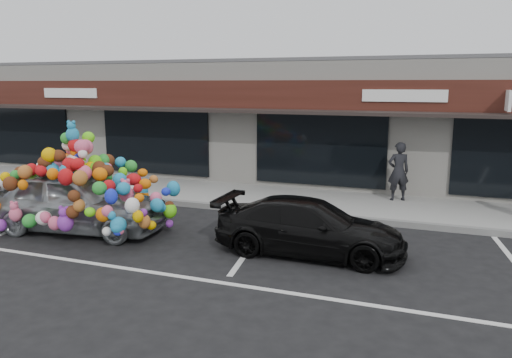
% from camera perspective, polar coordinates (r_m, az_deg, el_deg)
% --- Properties ---
extents(ground, '(90.00, 90.00, 0.00)m').
position_cam_1_polar(ground, '(12.43, -12.64, -5.75)').
color(ground, black).
rests_on(ground, ground).
extents(shop_building, '(24.00, 7.20, 4.31)m').
position_cam_1_polar(shop_building, '(19.57, 0.73, 6.95)').
color(shop_building, white).
rests_on(shop_building, ground).
extents(sidewalk, '(26.00, 3.00, 0.15)m').
position_cam_1_polar(sidewalk, '(15.80, -4.75, -1.69)').
color(sidewalk, '#959690').
rests_on(sidewalk, ground).
extents(kerb, '(26.00, 0.18, 0.16)m').
position_cam_1_polar(kerb, '(14.49, -7.27, -2.89)').
color(kerb, slate).
rests_on(kerb, ground).
extents(parking_stripe_left, '(0.73, 4.37, 0.01)m').
position_cam_1_polar(parking_stripe_left, '(14.53, -22.88, -3.93)').
color(parking_stripe_left, silver).
rests_on(parking_stripe_left, ground).
extents(parking_stripe_mid, '(0.73, 4.37, 0.01)m').
position_cam_1_polar(parking_stripe_mid, '(11.38, -0.07, -7.03)').
color(parking_stripe_mid, silver).
rests_on(parking_stripe_mid, ground).
extents(lane_line, '(14.00, 0.12, 0.01)m').
position_cam_1_polar(lane_line, '(9.58, -10.02, -10.71)').
color(lane_line, silver).
rests_on(lane_line, ground).
extents(toy_car, '(3.11, 4.78, 2.67)m').
position_cam_1_polar(toy_car, '(12.62, -19.78, -1.65)').
color(toy_car, '#999FA3').
rests_on(toy_car, ground).
extents(black_sedan, '(1.61, 3.95, 1.14)m').
position_cam_1_polar(black_sedan, '(10.43, 6.16, -5.49)').
color(black_sedan, black).
rests_on(black_sedan, ground).
extents(pedestrian_a, '(0.73, 0.61, 1.71)m').
position_cam_1_polar(pedestrian_a, '(14.98, 15.97, 0.85)').
color(pedestrian_a, black).
rests_on(pedestrian_a, sidewalk).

